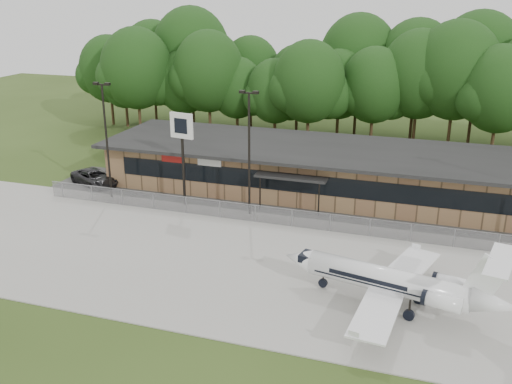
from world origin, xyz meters
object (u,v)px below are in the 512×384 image
(terminal, at_px, (328,169))
(business_jet, at_px, (395,283))
(suv, at_px, (95,178))
(pole_sign, at_px, (182,136))

(terminal, xyz_separation_m, business_jet, (7.68, -18.59, -0.56))
(terminal, relative_size, suv, 7.62)
(pole_sign, bearing_deg, suv, 177.69)
(terminal, height_order, suv, terminal)
(terminal, relative_size, business_jet, 3.06)
(terminal, xyz_separation_m, pole_sign, (-10.96, -7.14, 3.98))
(suv, relative_size, pole_sign, 0.67)
(suv, bearing_deg, terminal, -50.94)
(business_jet, bearing_deg, suv, 166.25)
(terminal, bearing_deg, business_jet, -67.56)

